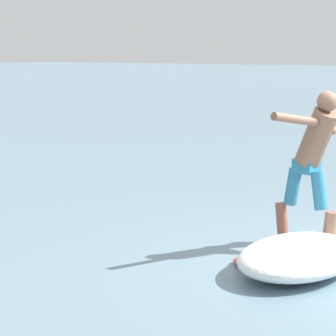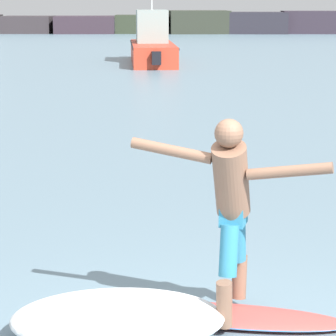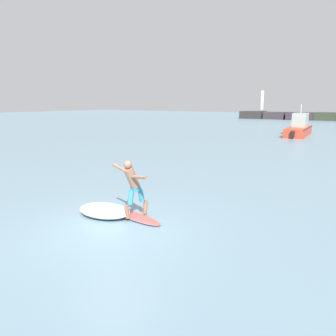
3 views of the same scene
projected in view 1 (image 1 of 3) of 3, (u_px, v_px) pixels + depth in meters
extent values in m
ellipsoid|color=#E14E48|center=(304.00, 244.00, 8.94)|extent=(2.05, 0.89, 0.08)
ellipsoid|color=#E14E48|center=(247.00, 261.00, 8.24)|extent=(0.33, 0.34, 0.07)
ellipsoid|color=#2870B2|center=(304.00, 244.00, 8.94)|extent=(2.06, 0.91, 0.04)
cone|color=black|center=(327.00, 241.00, 9.53)|extent=(0.06, 0.06, 0.14)
cylinder|color=brown|center=(329.00, 229.00, 8.65)|extent=(0.17, 0.20, 0.40)
cylinder|color=teal|center=(319.00, 191.00, 8.71)|extent=(0.20, 0.25, 0.44)
cylinder|color=brown|center=(282.00, 219.00, 9.16)|extent=(0.17, 0.20, 0.40)
cylinder|color=teal|center=(293.00, 186.00, 8.99)|extent=(0.20, 0.25, 0.44)
cube|color=teal|center=(306.00, 166.00, 8.81)|extent=(0.26, 0.30, 0.16)
cylinder|color=brown|center=(317.00, 138.00, 8.67)|extent=(0.40, 0.57, 0.69)
sphere|color=brown|center=(327.00, 101.00, 8.51)|extent=(0.23, 0.23, 0.23)
cylinder|color=brown|center=(295.00, 119.00, 8.25)|extent=(0.68, 0.26, 0.20)
ellipsoid|color=white|center=(299.00, 256.00, 7.95)|extent=(1.81, 1.24, 0.34)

